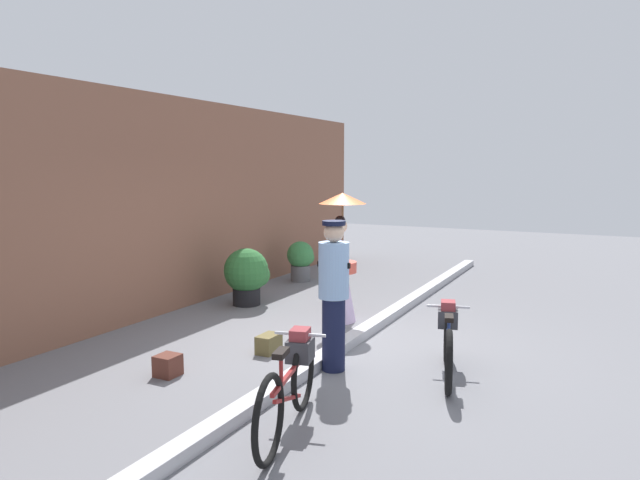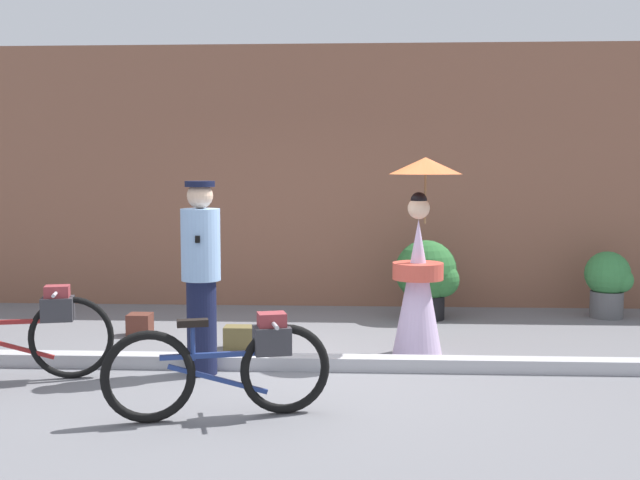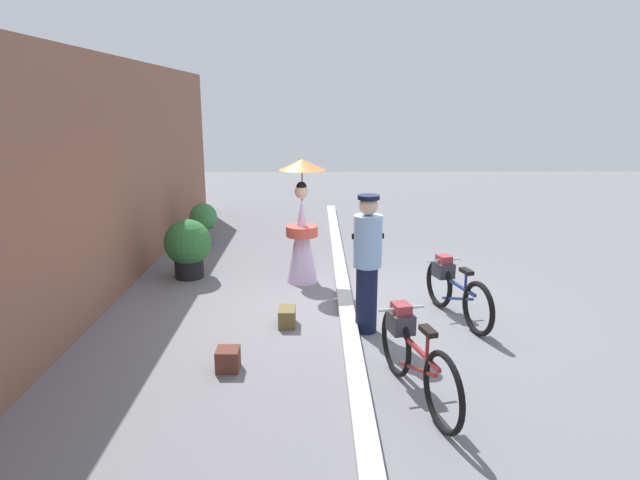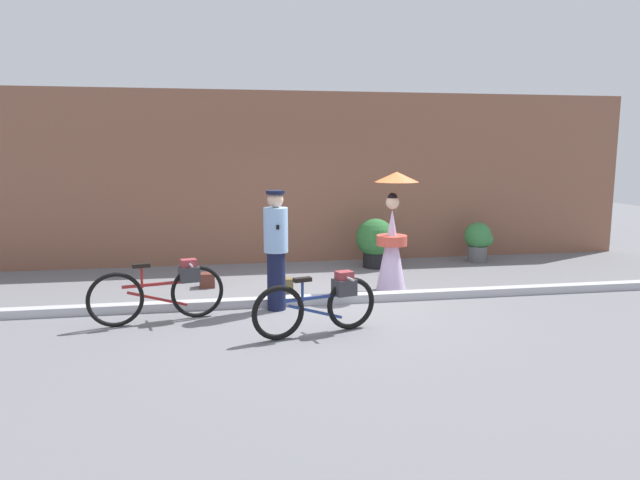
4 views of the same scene
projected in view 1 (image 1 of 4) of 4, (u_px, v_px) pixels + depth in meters
ground_plane at (346, 348)px, 7.34m from camera, size 30.00×30.00×0.00m
building_wall at (137, 207)px, 8.67m from camera, size 14.00×0.40×3.38m
sidewalk_curb at (346, 343)px, 7.33m from camera, size 14.00×0.20×0.12m
bicycle_near_officer at (290, 382)px, 5.01m from camera, size 1.72×0.58×0.81m
bicycle_far_side at (448, 340)px, 6.35m from camera, size 1.61×0.59×0.76m
person_officer at (334, 291)px, 6.43m from camera, size 0.34×0.38×1.69m
person_with_parasol at (340, 261)px, 8.52m from camera, size 0.70×0.70×1.90m
potted_plant_by_door at (301, 259)px, 11.61m from camera, size 0.55×0.54×0.80m
potted_plant_small at (248, 274)px, 9.59m from camera, size 0.76×0.74×0.95m
backpack_on_pavement at (269, 343)px, 7.13m from camera, size 0.33×0.21×0.23m
backpack_spare at (168, 365)px, 6.33m from camera, size 0.25×0.24×0.24m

